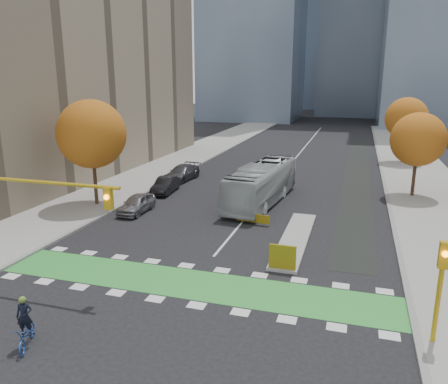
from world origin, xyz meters
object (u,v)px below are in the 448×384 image
Objects in this scene: cyclist at (26,330)px; bus at (262,183)px; tree_east_near at (418,140)px; parked_car_b at (166,185)px; hazard_board at (282,257)px; traffic_signal_east at (441,277)px; tree_west at (92,134)px; tree_east_far at (407,118)px; parked_car_a at (137,204)px; traffic_signal_west at (17,202)px; parked_car_c at (182,173)px.

bus reaches higher than cyclist.
tree_east_near is 13.37m from bus.
bus reaches higher than parked_car_b.
parked_car_b is (-12.47, 13.05, -0.12)m from hazard_board.
hazard_board is at bearing 144.08° from traffic_signal_east.
tree_east_far is at bearing 46.70° from tree_west.
parked_car_a is (-20.61, -26.74, -4.56)m from tree_east_far.
bus is at bearing 54.48° from cyclist.
hazard_board reaches higher than parked_car_a.
tree_east_far is (24.50, 26.00, -0.38)m from tree_west.
cyclist reaches higher than hazard_board.
tree_east_near is 3.47× the size of cyclist.
traffic_signal_west reaches higher than parked_car_b.
tree_east_near reaches higher than parked_car_b.
cyclist is at bearing -110.93° from tree_east_far.
parked_car_a is 0.97× the size of parked_car_b.
hazard_board is 18.05m from parked_car_b.
tree_east_far is (8.50, 33.80, 4.44)m from hazard_board.
tree_east_near is 21.41m from parked_car_c.
parked_car_a is (-4.14, 16.32, 0.00)m from cyclist.
bus is at bearing 106.96° from hazard_board.
hazard_board is 12.22m from cyclist.
tree_west is at bearing -100.22° from parked_car_c.
tree_west is 1.08× the size of tree_east_far.
parked_car_a is at bearing -127.62° from tree_east_far.
cyclist is (-7.97, -9.26, -0.12)m from hazard_board.
traffic_signal_west reaches higher than hazard_board.
tree_east_far is 1.85× the size of parked_car_b.
cyclist is at bearing -64.79° from tree_west.
tree_east_far is at bearing 42.31° from parked_car_c.
tree_east_far is 34.07m from parked_car_a.
parked_car_c reaches higher than parked_car_a.
traffic_signal_west is at bearing -131.52° from tree_east_near.
cyclist is (8.03, -17.06, -4.94)m from tree_west.
tree_east_far reaches higher than parked_car_a.
parked_car_a is 11.03m from parked_car_c.
tree_west is at bearing 108.02° from traffic_signal_west.
parked_car_c is at bearing 73.69° from tree_west.
tree_west is 25.90m from traffic_signal_east.
tree_east_near is at bearing -91.79° from tree_east_far.
tree_east_near is at bearing 5.39° from parked_car_c.
hazard_board is 13.23m from traffic_signal_west.
traffic_signal_west reaches higher than parked_car_a.
hazard_board is 0.12× the size of bus.
traffic_signal_east is 0.82× the size of parked_car_c.
tree_west is at bearing 154.01° from hazard_board.
tree_east_far is 1.53× the size of parked_car_c.
bus is (-3.77, 12.37, 0.79)m from hazard_board.
hazard_board is 0.28× the size of parked_car_c.
tree_east_far is 0.90× the size of traffic_signal_west.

